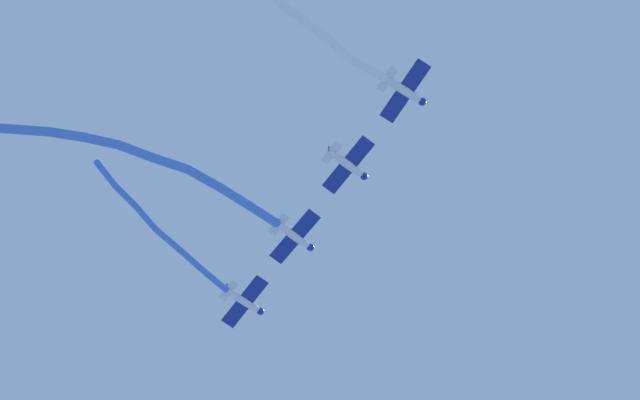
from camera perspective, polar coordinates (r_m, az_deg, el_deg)
name	(u,v)px	position (r m, az deg, el deg)	size (l,w,h in m)	color
airplane_lead	(405,91)	(82.62, 5.26, 6.76)	(4.71, 6.24, 1.54)	silver
airplane_left_wing	(348,164)	(84.59, 1.74, 2.22)	(4.62, 6.18, 1.54)	silver
airplane_right_wing	(295,236)	(86.81, -1.58, -2.24)	(4.60, 6.16, 1.54)	silver
smoke_trail_right_wing	(135,161)	(84.94, -11.37, 2.40)	(27.11, 10.77, 2.65)	#4C75DB
airplane_slot	(244,301)	(90.33, -4.69, -6.25)	(4.64, 6.20, 1.54)	silver
smoke_trail_slot	(160,229)	(88.53, -9.87, -1.79)	(17.63, 2.63, 1.34)	#4C75DB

